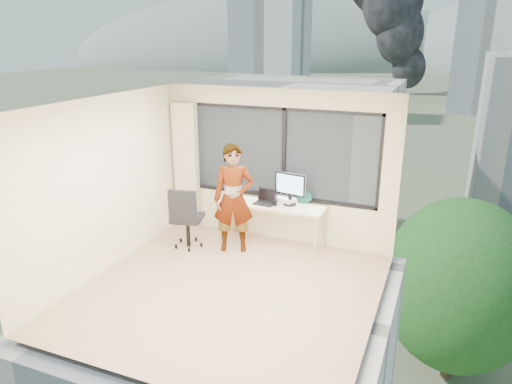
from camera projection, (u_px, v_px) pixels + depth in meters
The scene contains 24 objects.
floor at pixel (229, 290), 6.64m from camera, with size 4.00×4.00×0.01m, color tan.
ceiling at pixel (225, 104), 5.82m from camera, with size 4.00×4.00×0.01m, color white.
wall_front at pixel (136, 269), 4.48m from camera, with size 4.00×0.01×2.60m, color beige.
wall_left at pixel (104, 186), 6.95m from camera, with size 0.01×4.00×2.60m, color beige.
wall_right at pixel (382, 225), 5.51m from camera, with size 0.01×4.00×2.60m, color beige.
window_wall at pixel (281, 154), 7.90m from camera, with size 3.30×0.16×1.55m, color black, non-canonical shape.
curtain at pixel (186, 166), 8.55m from camera, with size 0.45×0.14×2.30m, color beige.
desk at pixel (271, 224), 7.98m from camera, with size 1.80×0.60×0.75m, color beige.
chair at pixel (187, 216), 7.88m from camera, with size 0.55×0.55×1.08m, color black, non-canonical shape.
person at pixel (234, 199), 7.65m from camera, with size 0.65×0.43×1.79m, color #2D2D33.
monitor at pixel (290, 189), 7.72m from camera, with size 0.55×0.12×0.55m, color black, non-canonical shape.
game_console at pixel (287, 199), 7.95m from camera, with size 0.34×0.29×0.08m, color white.
laptop at pixel (264, 198), 7.81m from camera, with size 0.33×0.35×0.22m, color black, non-canonical shape.
cellphone at pixel (229, 200), 8.01m from camera, with size 0.10×0.04×0.01m, color black.
pen_cup at pixel (275, 203), 7.76m from camera, with size 0.07×0.07×0.09m, color black.
handbag at pixel (304, 196), 7.85m from camera, with size 0.29×0.15×0.22m, color #0C474A.
exterior_ground at pixel (439, 110), 116.45m from camera, with size 400.00×400.00×0.04m, color #515B3D.
near_bldg_a at pixel (289, 170), 38.43m from camera, with size 16.00×12.00×14.00m, color beige.
far_tower_a at pixel (271, 52), 102.68m from camera, with size 14.00×14.00×28.00m, color silver.
far_tower_b at pixel (484, 46), 108.85m from camera, with size 13.00×13.00×30.00m, color silver.
far_tower_d at pixel (259, 55), 160.93m from camera, with size 16.00×14.00×22.00m, color silver.
hill_a at pixel (270, 61), 335.29m from camera, with size 288.00×216.00×90.00m, color slate.
tree_a at pixel (163, 227), 34.87m from camera, with size 7.00×7.00×8.00m, color #1D4A18, non-canonical shape.
tree_b at pixel (456, 303), 24.00m from camera, with size 7.60×7.60×9.00m, color #1D4A18, non-canonical shape.
Camera 1 is at (2.58, -5.29, 3.40)m, focal length 33.22 mm.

